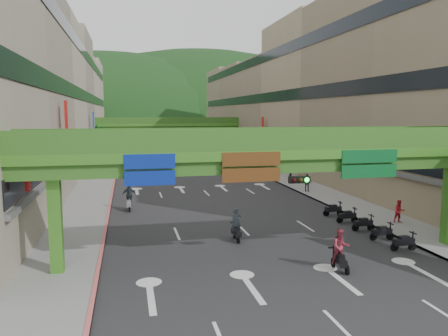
{
  "coord_description": "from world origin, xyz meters",
  "views": [
    {
      "loc": [
        -7.5,
        -15.84,
        7.86
      ],
      "look_at": [
        0.0,
        18.0,
        3.5
      ],
      "focal_mm": 35.0,
      "sensor_mm": 36.0,
      "label": 1
    }
  ],
  "objects": [
    {
      "name": "ground",
      "position": [
        0.0,
        0.0,
        0.0
      ],
      "size": [
        320.0,
        320.0,
        0.0
      ],
      "primitive_type": "plane",
      "color": "black",
      "rests_on": "ground"
    },
    {
      "name": "road_slab",
      "position": [
        0.0,
        50.0,
        0.01
      ],
      "size": [
        18.0,
        140.0,
        0.02
      ],
      "primitive_type": "cube",
      "color": "#28282B",
      "rests_on": "ground"
    },
    {
      "name": "sidewalk_left",
      "position": [
        -11.0,
        50.0,
        0.07
      ],
      "size": [
        4.0,
        140.0,
        0.15
      ],
      "primitive_type": "cube",
      "color": "gray",
      "rests_on": "ground"
    },
    {
      "name": "sidewalk_right",
      "position": [
        11.0,
        50.0,
        0.07
      ],
      "size": [
        4.0,
        140.0,
        0.15
      ],
      "primitive_type": "cube",
      "color": "gray",
      "rests_on": "ground"
    },
    {
      "name": "curb_left",
      "position": [
        -9.1,
        50.0,
        0.09
      ],
      "size": [
        0.2,
        140.0,
        0.18
      ],
      "primitive_type": "cube",
      "color": "#CC5959",
      "rests_on": "ground"
    },
    {
      "name": "curb_right",
      "position": [
        9.1,
        50.0,
        0.09
      ],
      "size": [
        0.2,
        140.0,
        0.18
      ],
      "primitive_type": "cube",
      "color": "gray",
      "rests_on": "ground"
    },
    {
      "name": "building_row_left",
      "position": [
        -18.93,
        50.0,
        9.46
      ],
      "size": [
        12.8,
        95.0,
        19.0
      ],
      "color": "#9E937F",
      "rests_on": "ground"
    },
    {
      "name": "building_row_right",
      "position": [
        18.93,
        50.0,
        9.46
      ],
      "size": [
        12.8,
        95.0,
        19.0
      ],
      "color": "gray",
      "rests_on": "ground"
    },
    {
      "name": "overpass_near",
      "position": [
        0.93,
        5.38,
        5.21
      ],
      "size": [
        28.0,
        12.27,
        7.1
      ],
      "color": "#4C9E2D",
      "rests_on": "ground"
    },
    {
      "name": "overpass_far",
      "position": [
        0.0,
        65.0,
        5.4
      ],
      "size": [
        28.0,
        2.2,
        7.1
      ],
      "color": "#4C9E2D",
      "rests_on": "ground"
    },
    {
      "name": "hill_left",
      "position": [
        -15.0,
        160.0,
        0.0
      ],
      "size": [
        168.0,
        140.0,
        112.0
      ],
      "primitive_type": "ellipsoid",
      "color": "#1C4419",
      "rests_on": "ground"
    },
    {
      "name": "hill_right",
      "position": [
        25.0,
        180.0,
        0.0
      ],
      "size": [
        208.0,
        176.0,
        128.0
      ],
      "primitive_type": "ellipsoid",
      "color": "#1C4419",
      "rests_on": "ground"
    },
    {
      "name": "bunting_string",
      "position": [
        0.0,
        30.0,
        5.96
      ],
      "size": [
        26.0,
        0.36,
        0.47
      ],
      "color": "black",
      "rests_on": "ground"
    },
    {
      "name": "scooter_rider_near",
      "position": [
        -1.08,
        9.62,
        0.97
      ],
      "size": [
        0.64,
        1.6,
        2.07
      ],
      "color": "black",
      "rests_on": "ground"
    },
    {
      "name": "scooter_rider_mid",
      "position": [
        2.73,
        3.45,
        1.12
      ],
      "size": [
        1.0,
        1.59,
        2.16
      ],
      "color": "black",
      "rests_on": "ground"
    },
    {
      "name": "scooter_rider_left",
      "position": [
        -7.5,
        19.66,
        1.14
      ],
      "size": [
        1.12,
        1.6,
        2.23
      ],
      "color": "gray",
      "rests_on": "ground"
    },
    {
      "name": "scooter_rider_far",
      "position": [
        -6.09,
        46.29,
        0.99
      ],
      "size": [
        0.86,
        1.6,
        1.98
      ],
      "color": "maroon",
      "rests_on": "ground"
    },
    {
      "name": "parked_scooter_row",
      "position": [
        7.8,
        10.0,
        0.52
      ],
      "size": [
        1.6,
        9.35,
        1.08
      ],
      "color": "black",
      "rests_on": "ground"
    },
    {
      "name": "car_silver",
      "position": [
        -7.0,
        39.29,
        0.63
      ],
      "size": [
        1.4,
        3.86,
        1.26
      ],
      "primitive_type": "imported",
      "rotation": [
        0.0,
        0.0,
        0.02
      ],
      "color": "silver",
      "rests_on": "ground"
    },
    {
      "name": "car_yellow",
      "position": [
        3.09,
        42.25,
        0.62
      ],
      "size": [
        2.0,
        3.83,
        1.25
      ],
      "primitive_type": "imported",
      "rotation": [
        0.0,
        0.0,
        0.15
      ],
      "color": "#E8B203",
      "rests_on": "ground"
    },
    {
      "name": "pedestrian_red",
      "position": [
        11.19,
        11.02,
        0.8
      ],
      "size": [
        0.87,
        0.73,
        1.61
      ],
      "primitive_type": "imported",
      "rotation": [
        0.0,
        0.0,
        -0.17
      ],
      "color": "red",
      "rests_on": "ground"
    },
    {
      "name": "pedestrian_dark",
      "position": [
        9.8,
        24.14,
        0.87
      ],
      "size": [
        1.1,
        0.73,
        1.74
      ],
      "primitive_type": "imported",
      "rotation": [
        0.0,
        0.0,
        -0.32
      ],
      "color": "black",
      "rests_on": "ground"
    },
    {
      "name": "pedestrian_blue",
      "position": [
        12.07,
        34.52,
        0.94
      ],
      "size": [
        0.98,
        0.75,
        1.87
      ],
      "primitive_type": "imported",
      "rotation": [
        0.0,
        0.0,
        2.9
      ],
      "color": "#272B4C",
      "rests_on": "ground"
    }
  ]
}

